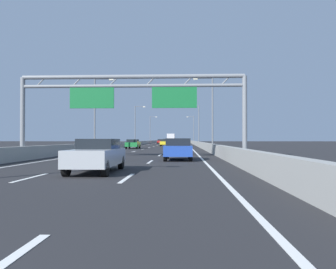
{
  "coord_description": "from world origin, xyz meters",
  "views": [
    {
      "loc": [
        3.86,
        -0.06,
        1.44
      ],
      "look_at": [
        1.47,
        55.3,
        2.19
      ],
      "focal_mm": 36.69,
      "sensor_mm": 36.0,
      "label": 1
    }
  ],
  "objects_px": {
    "red_car": "(160,141)",
    "blue_car": "(178,149)",
    "orange_car": "(183,141)",
    "silver_car": "(97,155)",
    "yellow_car": "(165,143)",
    "streetlamp_left_distant": "(151,128)",
    "box_truck": "(171,138)",
    "streetlamp_left_far": "(136,123)",
    "white_car": "(166,142)",
    "streetlamp_right_mid": "(211,109)",
    "sign_gantry": "(132,94)",
    "green_car": "(133,144)",
    "streetlamp_right_far": "(198,123)",
    "streetlamp_left_mid": "(96,109)",
    "streetlamp_right_distant": "(193,128)"
  },
  "relations": [
    {
      "from": "sign_gantry",
      "to": "white_car",
      "type": "relative_size",
      "value": 3.73
    },
    {
      "from": "white_car",
      "to": "yellow_car",
      "type": "xyz_separation_m",
      "value": [
        0.3,
        -13.38,
        -0.03
      ]
    },
    {
      "from": "streetlamp_right_mid",
      "to": "blue_car",
      "type": "bearing_deg",
      "value": -100.65
    },
    {
      "from": "streetlamp_right_far",
      "to": "orange_car",
      "type": "bearing_deg",
      "value": 94.04
    },
    {
      "from": "orange_car",
      "to": "streetlamp_left_mid",
      "type": "bearing_deg",
      "value": -97.2
    },
    {
      "from": "streetlamp_right_mid",
      "to": "box_truck",
      "type": "xyz_separation_m",
      "value": [
        -7.55,
        71.13,
        -3.66
      ]
    },
    {
      "from": "silver_car",
      "to": "streetlamp_right_distant",
      "type": "bearing_deg",
      "value": 86.04
    },
    {
      "from": "white_car",
      "to": "silver_car",
      "type": "xyz_separation_m",
      "value": [
        0.35,
        -69.78,
        -0.01
      ]
    },
    {
      "from": "streetlamp_left_far",
      "to": "orange_car",
      "type": "bearing_deg",
      "value": 77.6
    },
    {
      "from": "streetlamp_left_far",
      "to": "yellow_car",
      "type": "distance_m",
      "value": 14.43
    },
    {
      "from": "white_car",
      "to": "box_truck",
      "type": "height_order",
      "value": "box_truck"
    },
    {
      "from": "silver_car",
      "to": "box_truck",
      "type": "xyz_separation_m",
      "value": [
        -0.21,
        100.82,
        0.98
      ]
    },
    {
      "from": "streetlamp_right_mid",
      "to": "streetlamp_left_far",
      "type": "xyz_separation_m",
      "value": [
        -14.93,
        38.1,
        0.0
      ]
    },
    {
      "from": "blue_car",
      "to": "white_car",
      "type": "bearing_deg",
      "value": 93.53
    },
    {
      "from": "streetlamp_right_mid",
      "to": "streetlamp_left_distant",
      "type": "distance_m",
      "value": 77.64
    },
    {
      "from": "streetlamp_right_far",
      "to": "red_car",
      "type": "xyz_separation_m",
      "value": [
        -10.92,
        29.21,
        -4.66
      ]
    },
    {
      "from": "blue_car",
      "to": "yellow_car",
      "type": "bearing_deg",
      "value": 94.16
    },
    {
      "from": "red_car",
      "to": "silver_car",
      "type": "bearing_deg",
      "value": -87.88
    },
    {
      "from": "box_truck",
      "to": "white_car",
      "type": "bearing_deg",
      "value": -90.24
    },
    {
      "from": "orange_car",
      "to": "blue_car",
      "type": "xyz_separation_m",
      "value": [
        -0.29,
        -110.35,
        0.0
      ]
    },
    {
      "from": "red_car",
      "to": "orange_car",
      "type": "distance_m",
      "value": 23.38
    },
    {
      "from": "white_car",
      "to": "yellow_car",
      "type": "height_order",
      "value": "white_car"
    },
    {
      "from": "orange_car",
      "to": "box_truck",
      "type": "relative_size",
      "value": 0.46
    },
    {
      "from": "streetlamp_left_mid",
      "to": "yellow_car",
      "type": "relative_size",
      "value": 2.05
    },
    {
      "from": "silver_car",
      "to": "yellow_car",
      "type": "height_order",
      "value": "silver_car"
    },
    {
      "from": "streetlamp_left_distant",
      "to": "orange_car",
      "type": "xyz_separation_m",
      "value": [
        11.3,
        13.32,
        -4.63
      ]
    },
    {
      "from": "sign_gantry",
      "to": "streetlamp_left_mid",
      "type": "xyz_separation_m",
      "value": [
        -7.48,
        18.56,
        0.55
      ]
    },
    {
      "from": "white_car",
      "to": "silver_car",
      "type": "height_order",
      "value": "white_car"
    },
    {
      "from": "orange_car",
      "to": "blue_car",
      "type": "height_order",
      "value": "blue_car"
    },
    {
      "from": "sign_gantry",
      "to": "streetlamp_left_mid",
      "type": "distance_m",
      "value": 20.02
    },
    {
      "from": "streetlamp_left_distant",
      "to": "green_car",
      "type": "bearing_deg",
      "value": -86.86
    },
    {
      "from": "streetlamp_left_distant",
      "to": "box_truck",
      "type": "xyz_separation_m",
      "value": [
        7.38,
        -5.06,
        -3.66
      ]
    },
    {
      "from": "streetlamp_left_mid",
      "to": "orange_car",
      "type": "xyz_separation_m",
      "value": [
        11.3,
        89.51,
        -4.63
      ]
    },
    {
      "from": "streetlamp_left_far",
      "to": "white_car",
      "type": "relative_size",
      "value": 2.04
    },
    {
      "from": "silver_car",
      "to": "green_car",
      "type": "bearing_deg",
      "value": 95.9
    },
    {
      "from": "streetlamp_right_mid",
      "to": "orange_car",
      "type": "bearing_deg",
      "value": 92.32
    },
    {
      "from": "sign_gantry",
      "to": "green_car",
      "type": "relative_size",
      "value": 4.06
    },
    {
      "from": "streetlamp_right_mid",
      "to": "orange_car",
      "type": "distance_m",
      "value": 89.7
    },
    {
      "from": "red_car",
      "to": "blue_car",
      "type": "distance_m",
      "value": 88.42
    },
    {
      "from": "streetlamp_left_far",
      "to": "red_car",
      "type": "distance_m",
      "value": 29.85
    },
    {
      "from": "white_car",
      "to": "orange_car",
      "type": "relative_size",
      "value": 1.13
    },
    {
      "from": "streetlamp_right_far",
      "to": "red_car",
      "type": "bearing_deg",
      "value": 110.5
    },
    {
      "from": "streetlamp_left_distant",
      "to": "box_truck",
      "type": "relative_size",
      "value": 1.06
    },
    {
      "from": "streetlamp_right_far",
      "to": "red_car",
      "type": "relative_size",
      "value": 2.24
    },
    {
      "from": "box_truck",
      "to": "streetlamp_right_far",
      "type": "bearing_deg",
      "value": -77.13
    },
    {
      "from": "silver_car",
      "to": "box_truck",
      "type": "height_order",
      "value": "box_truck"
    },
    {
      "from": "streetlamp_left_distant",
      "to": "streetlamp_right_far",
      "type": "bearing_deg",
      "value": -68.6
    },
    {
      "from": "streetlamp_right_mid",
      "to": "streetlamp_right_distant",
      "type": "relative_size",
      "value": 1.0
    },
    {
      "from": "red_car",
      "to": "box_truck",
      "type": "distance_m",
      "value": 5.2
    },
    {
      "from": "silver_car",
      "to": "box_truck",
      "type": "bearing_deg",
      "value": 90.12
    }
  ]
}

